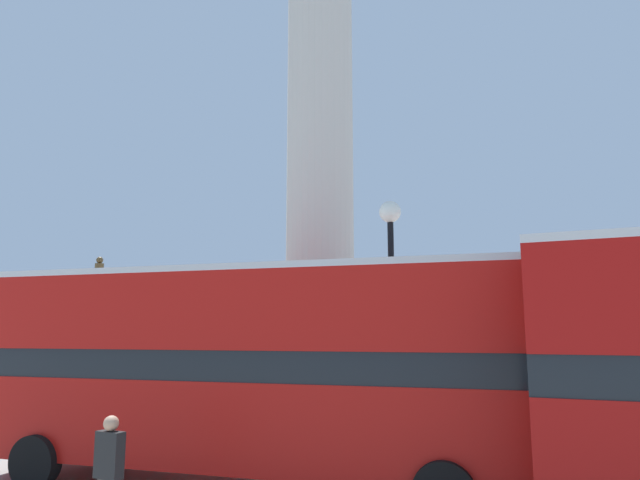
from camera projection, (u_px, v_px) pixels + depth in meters
name	position (u px, v px, depth m)	size (l,w,h in m)	color
ground_plane	(320.00, 435.00, 16.41)	(200.00, 200.00, 0.00)	gray
monument_column	(320.00, 158.00, 17.74)	(5.24, 5.24, 21.93)	beige
bus_a	(249.00, 364.00, 11.22)	(11.01, 3.27, 4.17)	#B7140F
equestrian_statue	(93.00, 364.00, 22.93)	(4.13, 3.38, 6.03)	beige
street_lamp	(392.00, 295.00, 12.85)	(0.51, 0.51, 5.93)	black
pedestrian_near_lamp	(109.00, 469.00, 8.29)	(0.47, 0.25, 1.72)	#4C473D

